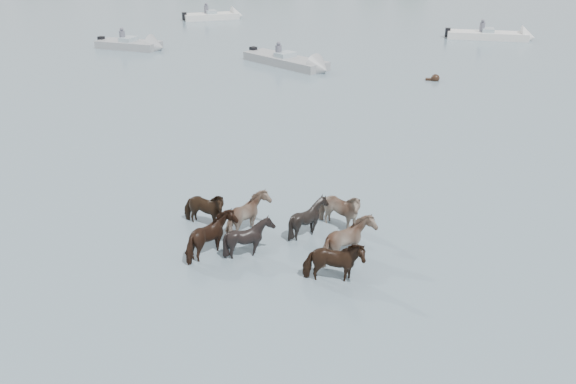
# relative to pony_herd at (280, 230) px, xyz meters

# --- Properties ---
(ground) EXTENTS (400.00, 400.00, 0.00)m
(ground) POSITION_rel_pony_herd_xyz_m (-1.89, 0.11, -0.47)
(ground) COLOR slate
(ground) RESTS_ON ground
(pony_herd) EXTENTS (5.58, 3.80, 1.28)m
(pony_herd) POSITION_rel_pony_herd_xyz_m (0.00, 0.00, 0.00)
(pony_herd) COLOR black
(pony_herd) RESTS_ON ground
(swimming_pony) EXTENTS (0.72, 0.44, 0.44)m
(swimming_pony) POSITION_rel_pony_herd_xyz_m (3.85, 18.95, -0.37)
(swimming_pony) COLOR black
(swimming_pony) RESTS_ON ground
(motorboat_a) EXTENTS (4.83, 2.13, 1.92)m
(motorboat_a) POSITION_rel_pony_herd_xyz_m (-14.80, 23.33, -0.24)
(motorboat_a) COLOR gray
(motorboat_a) RESTS_ON ground
(motorboat_b) EXTENTS (5.91, 4.64, 1.92)m
(motorboat_b) POSITION_rel_pony_herd_xyz_m (-3.89, 20.44, -0.24)
(motorboat_b) COLOR gray
(motorboat_b) RESTS_ON ground
(motorboat_c) EXTENTS (6.03, 1.65, 1.92)m
(motorboat_c) POSITION_rel_pony_herd_xyz_m (8.18, 31.98, -0.24)
(motorboat_c) COLOR silver
(motorboat_c) RESTS_ON ground
(motorboat_f) EXTENTS (5.03, 3.82, 1.92)m
(motorboat_f) POSITION_rel_pony_herd_xyz_m (-13.67, 36.63, -0.24)
(motorboat_f) COLOR silver
(motorboat_f) RESTS_ON ground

